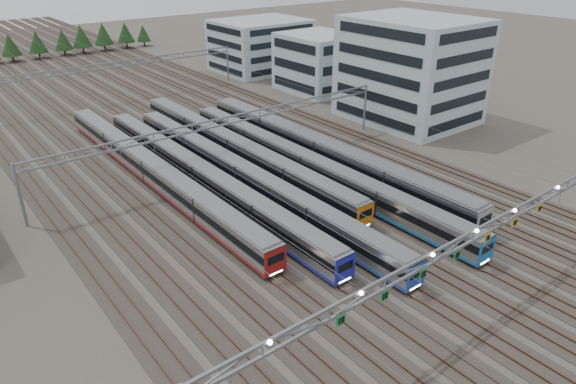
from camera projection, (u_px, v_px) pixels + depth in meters
ground at (461, 303)px, 47.55m from camera, size 400.00×400.00×0.00m
track_bed at (89, 80)px, 117.54m from camera, size 54.00×260.00×5.42m
train_a at (152, 170)px, 70.08m from camera, size 2.68×56.86×3.48m
train_b at (201, 175)px, 68.59m from camera, size 2.61×55.68×3.40m
train_c at (244, 175)px, 68.65m from camera, size 2.57×58.61×3.34m
train_d at (235, 148)px, 77.44m from camera, size 2.69×54.51×3.50m
train_e at (308, 165)px, 71.72m from camera, size 2.62×56.47×3.41m
train_f at (321, 151)px, 75.69m from camera, size 3.04×54.55×3.96m
gantry_near at (474, 238)px, 44.31m from camera, size 56.36×0.61×8.08m
gantry_mid at (228, 127)px, 72.99m from camera, size 56.36×0.36×8.00m
gantry_far at (110, 70)px, 104.78m from camera, size 56.36×0.36×8.00m
depot_bldg_south at (411, 70)px, 92.79m from camera, size 18.00×22.00×18.26m
depot_bldg_mid at (319, 63)px, 112.38m from camera, size 14.00×16.00×12.23m
depot_bldg_north at (261, 45)px, 130.48m from camera, size 22.00×18.00×12.39m
treeline at (12, 46)px, 139.92m from camera, size 81.20×5.60×7.02m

